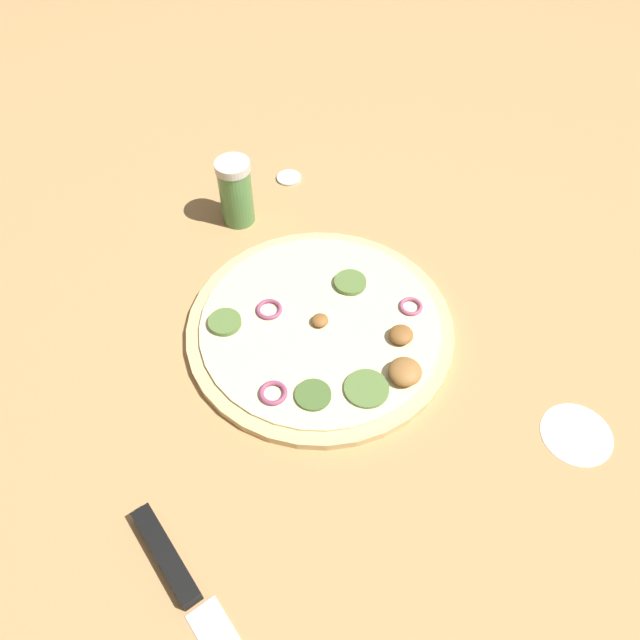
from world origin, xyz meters
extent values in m
plane|color=tan|center=(0.00, 0.00, 0.00)|extent=(3.00, 3.00, 0.00)
cylinder|color=#D6B77A|center=(0.00, 0.00, 0.01)|extent=(0.34, 0.34, 0.01)
cylinder|color=beige|center=(0.00, 0.00, 0.01)|extent=(0.30, 0.30, 0.00)
cylinder|color=#567538|center=(0.03, 0.07, 0.02)|extent=(0.04, 0.04, 0.01)
torus|color=#934266|center=(-0.07, 0.01, 0.02)|extent=(0.03, 0.03, 0.01)
cylinder|color=#567538|center=(0.07, -0.09, 0.02)|extent=(0.05, 0.05, 0.00)
torus|color=#A34C70|center=(0.11, 0.04, 0.02)|extent=(0.03, 0.03, 0.01)
cylinder|color=#47662D|center=(0.01, -0.11, 0.02)|extent=(0.04, 0.04, 0.00)
ellipsoid|color=brown|center=(0.00, 0.00, 0.02)|extent=(0.02, 0.02, 0.01)
torus|color=#934266|center=(-0.04, -0.11, 0.02)|extent=(0.03, 0.03, 0.01)
ellipsoid|color=#996633|center=(0.11, -0.06, 0.03)|extent=(0.04, 0.04, 0.02)
cylinder|color=#567538|center=(-0.12, -0.02, 0.02)|extent=(0.04, 0.04, 0.01)
ellipsoid|color=brown|center=(0.10, -0.01, 0.02)|extent=(0.03, 0.03, 0.01)
cube|color=black|center=(-0.11, -0.30, 0.01)|extent=(0.09, 0.09, 0.02)
cylinder|color=#4C7F42|center=(-0.15, 0.19, 0.05)|extent=(0.05, 0.05, 0.09)
cylinder|color=beige|center=(-0.15, 0.19, 0.10)|extent=(0.05, 0.05, 0.01)
cylinder|color=beige|center=(-0.09, 0.29, 0.00)|extent=(0.04, 0.04, 0.01)
cylinder|color=white|center=(0.31, -0.10, 0.00)|extent=(0.08, 0.08, 0.00)
camera|label=1|loc=(0.07, -0.48, 0.63)|focal=35.00mm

